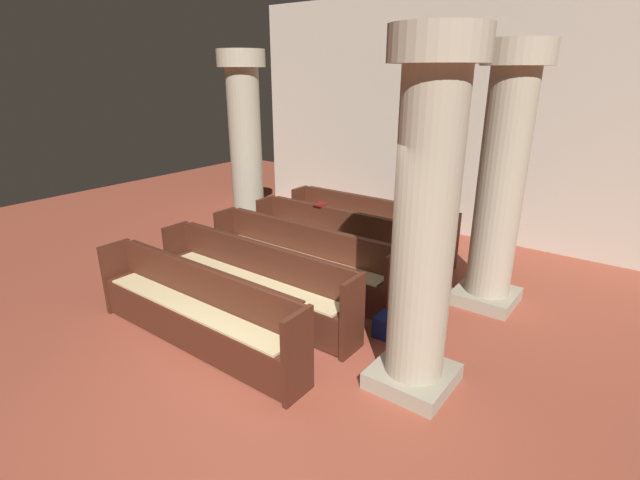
# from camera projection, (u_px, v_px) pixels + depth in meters

# --- Properties ---
(ground_plane) EXTENTS (19.20, 19.20, 0.00)m
(ground_plane) POSITION_uv_depth(u_px,v_px,m) (246.00, 387.00, 4.85)
(ground_plane) COLOR #9E4733
(back_wall) EXTENTS (10.00, 0.16, 4.50)m
(back_wall) POSITION_uv_depth(u_px,v_px,m) (475.00, 119.00, 8.65)
(back_wall) COLOR beige
(back_wall) RESTS_ON ground
(pew_row_0) EXTENTS (3.20, 0.47, 0.95)m
(pew_row_0) POSITION_uv_depth(u_px,v_px,m) (369.00, 224.00, 8.34)
(pew_row_0) COLOR #4C2316
(pew_row_0) RESTS_ON ground
(pew_row_1) EXTENTS (3.20, 0.46, 0.95)m
(pew_row_1) POSITION_uv_depth(u_px,v_px,m) (338.00, 239.00, 7.61)
(pew_row_1) COLOR #4C2316
(pew_row_1) RESTS_ON ground
(pew_row_2) EXTENTS (3.20, 0.46, 0.95)m
(pew_row_2) POSITION_uv_depth(u_px,v_px,m) (300.00, 256.00, 6.88)
(pew_row_2) COLOR #4C2316
(pew_row_2) RESTS_ON ground
(pew_row_3) EXTENTS (3.20, 0.47, 0.95)m
(pew_row_3) POSITION_uv_depth(u_px,v_px,m) (254.00, 279.00, 6.15)
(pew_row_3) COLOR #4C2316
(pew_row_3) RESTS_ON ground
(pew_row_4) EXTENTS (3.20, 0.46, 0.95)m
(pew_row_4) POSITION_uv_depth(u_px,v_px,m) (195.00, 307.00, 5.42)
(pew_row_4) COLOR #4C2316
(pew_row_4) RESTS_ON ground
(pillar_aisle_side) EXTENTS (0.86, 0.86, 3.45)m
(pillar_aisle_side) POSITION_uv_depth(u_px,v_px,m) (502.00, 177.00, 6.02)
(pillar_aisle_side) COLOR #9F967E
(pillar_aisle_side) RESTS_ON ground
(pillar_far_side) EXTENTS (0.86, 0.86, 3.45)m
(pillar_far_side) POSITION_uv_depth(u_px,v_px,m) (246.00, 144.00, 8.72)
(pillar_far_side) COLOR #9F967E
(pillar_far_side) RESTS_ON ground
(pillar_aisle_rear) EXTENTS (0.85, 0.85, 3.45)m
(pillar_aisle_rear) POSITION_uv_depth(u_px,v_px,m) (425.00, 221.00, 4.29)
(pillar_aisle_rear) COLOR #9F967E
(pillar_aisle_rear) RESTS_ON ground
(lectern) EXTENTS (0.48, 0.45, 1.08)m
(lectern) POSITION_uv_depth(u_px,v_px,m) (410.00, 212.00, 9.26)
(lectern) COLOR #492215
(lectern) RESTS_ON ground
(hymn_book) EXTENTS (0.15, 0.21, 0.03)m
(hymn_book) POSITION_uv_depth(u_px,v_px,m) (321.00, 204.00, 7.88)
(hymn_book) COLOR maroon
(hymn_book) RESTS_ON pew_row_1
(kneeler_box_navy) EXTENTS (0.34, 0.30, 0.27)m
(kneeler_box_navy) POSITION_uv_depth(u_px,v_px,m) (390.00, 327.00, 5.73)
(kneeler_box_navy) COLOR navy
(kneeler_box_navy) RESTS_ON ground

